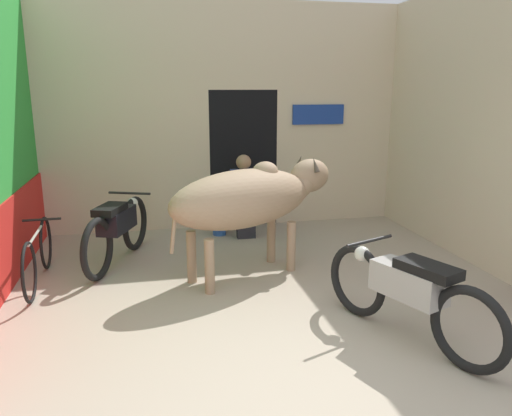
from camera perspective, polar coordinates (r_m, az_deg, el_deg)
The scene contains 9 objects.
ground_plane at distance 4.04m, azimuth 7.58°, elevation -19.68°, with size 30.00×30.00×0.00m, color tan.
wall_back_with_doorway at distance 8.13m, azimuth -3.10°, elevation 8.87°, with size 5.57×0.93×3.48m.
wall_right_with_door at distance 6.79m, azimuth 24.92°, elevation 8.26°, with size 0.22×4.60×3.48m.
cow at distance 5.83m, azimuth -0.60°, elevation 1.25°, with size 2.29×1.43×1.37m.
motorcycle_near at distance 4.64m, azimuth 16.97°, elevation -9.08°, with size 0.85×1.84×0.82m.
motorcycle_far at distance 6.56m, azimuth -15.57°, elevation -2.16°, with size 0.81×1.79×0.84m.
bicycle at distance 6.24m, azimuth -23.64°, elevation -4.98°, with size 0.44×1.69×0.66m.
shopkeeper_seated at distance 7.45m, azimuth -1.34°, elevation 1.73°, with size 0.39×0.34×1.23m.
plastic_stool at distance 7.61m, azimuth -4.23°, elevation -1.23°, with size 0.29×0.29×0.47m.
Camera 1 is at (-1.20, -3.15, 2.22)m, focal length 35.00 mm.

